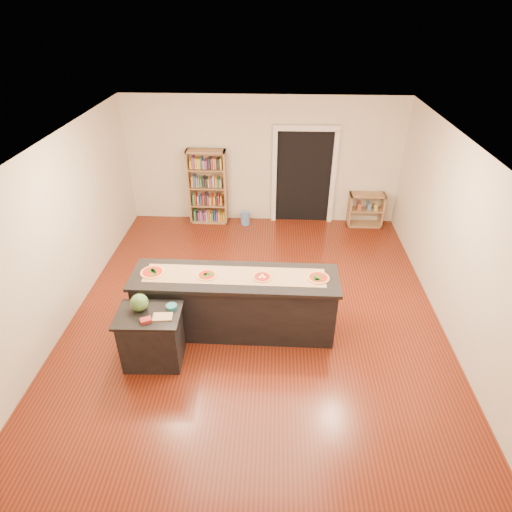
{
  "coord_description": "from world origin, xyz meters",
  "views": [
    {
      "loc": [
        0.27,
        -5.54,
        4.56
      ],
      "look_at": [
        0.0,
        0.2,
        1.0
      ],
      "focal_mm": 30.0,
      "sensor_mm": 36.0,
      "label": 1
    }
  ],
  "objects_px": {
    "waste_bin": "(245,218)",
    "low_shelf": "(366,210)",
    "side_counter": "(152,338)",
    "watermelon": "(139,303)",
    "bookshelf": "(208,187)",
    "kitchen_island": "(235,303)"
  },
  "relations": [
    {
      "from": "kitchen_island",
      "to": "low_shelf",
      "type": "distance_m",
      "value": 4.51
    },
    {
      "from": "bookshelf",
      "to": "waste_bin",
      "type": "xyz_separation_m",
      "value": [
        0.84,
        -0.1,
        -0.7
      ]
    },
    {
      "from": "side_counter",
      "to": "waste_bin",
      "type": "height_order",
      "value": "side_counter"
    },
    {
      "from": "watermelon",
      "to": "low_shelf",
      "type": "bearing_deg",
      "value": 48.37
    },
    {
      "from": "side_counter",
      "to": "low_shelf",
      "type": "xyz_separation_m",
      "value": [
        3.72,
        4.41,
        -0.05
      ]
    },
    {
      "from": "bookshelf",
      "to": "watermelon",
      "type": "height_order",
      "value": "bookshelf"
    },
    {
      "from": "side_counter",
      "to": "bookshelf",
      "type": "height_order",
      "value": "bookshelf"
    },
    {
      "from": "side_counter",
      "to": "watermelon",
      "type": "bearing_deg",
      "value": 143.73
    },
    {
      "from": "side_counter",
      "to": "bookshelf",
      "type": "xyz_separation_m",
      "value": [
        0.17,
        4.43,
        0.41
      ]
    },
    {
      "from": "low_shelf",
      "to": "watermelon",
      "type": "relative_size",
      "value": 3.16
    },
    {
      "from": "kitchen_island",
      "to": "waste_bin",
      "type": "distance_m",
      "value": 3.61
    },
    {
      "from": "kitchen_island",
      "to": "side_counter",
      "type": "distance_m",
      "value": 1.33
    },
    {
      "from": "kitchen_island",
      "to": "low_shelf",
      "type": "relative_size",
      "value": 3.99
    },
    {
      "from": "kitchen_island",
      "to": "low_shelf",
      "type": "bearing_deg",
      "value": 55.05
    },
    {
      "from": "side_counter",
      "to": "waste_bin",
      "type": "xyz_separation_m",
      "value": [
        1.01,
        4.33,
        -0.28
      ]
    },
    {
      "from": "waste_bin",
      "to": "low_shelf",
      "type": "bearing_deg",
      "value": 1.75
    },
    {
      "from": "watermelon",
      "to": "kitchen_island",
      "type": "bearing_deg",
      "value": 27.8
    },
    {
      "from": "bookshelf",
      "to": "watermelon",
      "type": "xyz_separation_m",
      "value": [
        -0.29,
        -4.34,
        0.14
      ]
    },
    {
      "from": "side_counter",
      "to": "low_shelf",
      "type": "relative_size",
      "value": 1.14
    },
    {
      "from": "bookshelf",
      "to": "low_shelf",
      "type": "xyz_separation_m",
      "value": [
        3.55,
        -0.01,
        -0.46
      ]
    },
    {
      "from": "side_counter",
      "to": "low_shelf",
      "type": "height_order",
      "value": "side_counter"
    },
    {
      "from": "bookshelf",
      "to": "waste_bin",
      "type": "bearing_deg",
      "value": -6.56
    }
  ]
}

